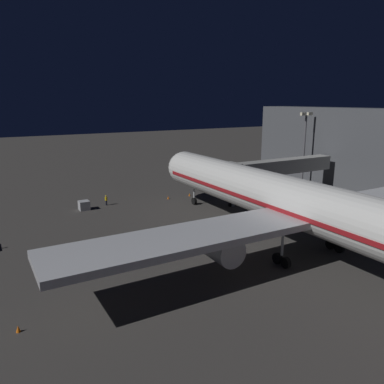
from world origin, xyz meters
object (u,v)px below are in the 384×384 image
object	(u,v)px
traffic_cone_nose_port	(190,195)
traffic_cone_nose_starboard	(168,197)
jet_bridge	(270,168)
baggage_container_near_belt	(84,205)
traffic_cone_wingtip_svc_side	(18,329)
airliner_at_gate	(308,208)
ground_crew_marshaller_fwd	(106,200)
apron_floodlight_mast	(304,144)

from	to	relation	value
traffic_cone_nose_port	traffic_cone_nose_starboard	size ratio (longest dim) A/B	1.00
jet_bridge	traffic_cone_nose_starboard	bearing A→B (deg)	-32.76
baggage_container_near_belt	traffic_cone_wingtip_svc_side	distance (m)	33.65
baggage_container_near_belt	traffic_cone_nose_starboard	distance (m)	14.95
airliner_at_gate	jet_bridge	bearing A→B (deg)	-121.39
traffic_cone_nose_port	ground_crew_marshaller_fwd	bearing A→B (deg)	-5.55
traffic_cone_wingtip_svc_side	jet_bridge	bearing A→B (deg)	-154.20
baggage_container_near_belt	apron_floodlight_mast	bearing A→B (deg)	172.25
airliner_at_gate	ground_crew_marshaller_fwd	size ratio (longest dim) A/B	36.70
airliner_at_gate	traffic_cone_wingtip_svc_side	bearing A→B (deg)	-0.55
airliner_at_gate	apron_floodlight_mast	distance (m)	36.23
traffic_cone_nose_starboard	traffic_cone_nose_port	bearing A→B (deg)	180.00
traffic_cone_wingtip_svc_side	traffic_cone_nose_starboard	bearing A→B (deg)	-132.51
baggage_container_near_belt	traffic_cone_nose_port	bearing A→B (deg)	178.23
jet_bridge	traffic_cone_wingtip_svc_side	bearing A→B (deg)	25.80
apron_floodlight_mast	traffic_cone_nose_port	distance (m)	25.39
traffic_cone_nose_starboard	traffic_cone_wingtip_svc_side	bearing A→B (deg)	47.49
traffic_cone_nose_starboard	traffic_cone_wingtip_svc_side	distance (m)	41.30
jet_bridge	baggage_container_near_belt	bearing A→B (deg)	-18.93
airliner_at_gate	apron_floodlight_mast	world-z (taller)	airliner_at_gate
apron_floodlight_mast	traffic_cone_nose_starboard	bearing A→B (deg)	-10.64
ground_crew_marshaller_fwd	traffic_cone_nose_starboard	distance (m)	11.09
apron_floodlight_mast	traffic_cone_nose_port	size ratio (longest dim) A/B	27.35
airliner_at_gate	traffic_cone_nose_starboard	bearing A→B (deg)	-85.91
airliner_at_gate	traffic_cone_nose_starboard	world-z (taller)	airliner_at_gate
ground_crew_marshaller_fwd	traffic_cone_nose_port	distance (m)	15.45
traffic_cone_nose_port	baggage_container_near_belt	bearing A→B (deg)	-1.77
apron_floodlight_mast	traffic_cone_nose_port	world-z (taller)	apron_floodlight_mast
traffic_cone_nose_port	airliner_at_gate	bearing A→B (deg)	85.91
traffic_cone_nose_starboard	ground_crew_marshaller_fwd	bearing A→B (deg)	-7.75
traffic_cone_nose_port	traffic_cone_wingtip_svc_side	xyz separation A→B (m)	(32.31, 30.45, 0.00)
ground_crew_marshaller_fwd	jet_bridge	bearing A→B (deg)	156.76
jet_bridge	traffic_cone_wingtip_svc_side	xyz separation A→B (m)	(42.96, 20.77, -5.56)
baggage_container_near_belt	traffic_cone_nose_starboard	size ratio (longest dim) A/B	2.98
traffic_cone_nose_port	traffic_cone_nose_starboard	distance (m)	4.40
airliner_at_gate	baggage_container_near_belt	world-z (taller)	airliner_at_gate
traffic_cone_nose_port	traffic_cone_wingtip_svc_side	world-z (taller)	same
airliner_at_gate	apron_floodlight_mast	bearing A→B (deg)	-134.97
apron_floodlight_mast	traffic_cone_wingtip_svc_side	size ratio (longest dim) A/B	27.35
apron_floodlight_mast	traffic_cone_nose_starboard	xyz separation A→B (m)	(27.70, -5.21, -8.63)
baggage_container_near_belt	traffic_cone_nose_starboard	world-z (taller)	baggage_container_near_belt
jet_bridge	traffic_cone_nose_port	world-z (taller)	jet_bridge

